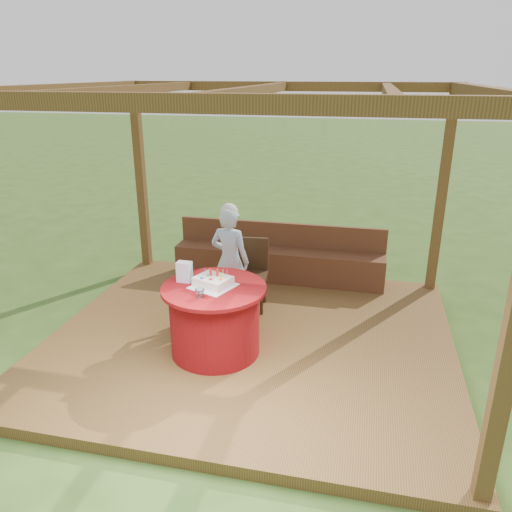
{
  "coord_description": "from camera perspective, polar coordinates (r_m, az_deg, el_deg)",
  "views": [
    {
      "loc": [
        1.17,
        -4.91,
        2.96
      ],
      "look_at": [
        0.0,
        0.25,
        1.0
      ],
      "focal_mm": 35.0,
      "sensor_mm": 36.0,
      "label": 1
    }
  ],
  "objects": [
    {
      "name": "table",
      "position": [
        5.32,
        -4.73,
        -7.2
      ],
      "size": [
        1.09,
        1.09,
        0.76
      ],
      "color": "maroon",
      "rests_on": "deck"
    },
    {
      "name": "drinking_glass",
      "position": [
        4.91,
        -6.44,
        -4.27
      ],
      "size": [
        0.12,
        0.12,
        0.09
      ],
      "primitive_type": "imported",
      "rotation": [
        0.0,
        0.0,
        -0.24
      ],
      "color": "white",
      "rests_on": "table"
    },
    {
      "name": "ground",
      "position": [
        5.85,
        -0.55,
        -10.06
      ],
      "size": [
        60.0,
        60.0,
        0.0
      ],
      "primitive_type": "plane",
      "color": "#30501A",
      "rests_on": "ground"
    },
    {
      "name": "gift_bag",
      "position": [
        5.28,
        -8.18,
        -1.8
      ],
      "size": [
        0.16,
        0.1,
        0.22
      ],
      "primitive_type": "cube",
      "rotation": [
        0.0,
        0.0,
        -0.04
      ],
      "color": "#F09BDA",
      "rests_on": "table"
    },
    {
      "name": "bench",
      "position": [
        7.21,
        2.59,
        -0.63
      ],
      "size": [
        3.0,
        0.42,
        0.8
      ],
      "color": "brown",
      "rests_on": "deck"
    },
    {
      "name": "chair",
      "position": [
        6.3,
        -0.66,
        -1.59
      ],
      "size": [
        0.47,
        0.47,
        0.88
      ],
      "color": "#342110",
      "rests_on": "deck"
    },
    {
      "name": "pergola",
      "position": [
        5.08,
        -0.64,
        14.07
      ],
      "size": [
        4.5,
        4.0,
        2.72
      ],
      "color": "brown",
      "rests_on": "deck"
    },
    {
      "name": "birthday_cake",
      "position": [
        5.14,
        -4.93,
        -2.93
      ],
      "size": [
        0.51,
        0.51,
        0.18
      ],
      "color": "white",
      "rests_on": "table"
    },
    {
      "name": "elderly_woman",
      "position": [
        6.08,
        -3.0,
        -0.32
      ],
      "size": [
        0.54,
        0.4,
        1.39
      ],
      "color": "#9AC1E5",
      "rests_on": "deck"
    },
    {
      "name": "deck",
      "position": [
        5.82,
        -0.55,
        -9.55
      ],
      "size": [
        4.5,
        4.0,
        0.12
      ],
      "primitive_type": "cube",
      "color": "brown",
      "rests_on": "ground"
    }
  ]
}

